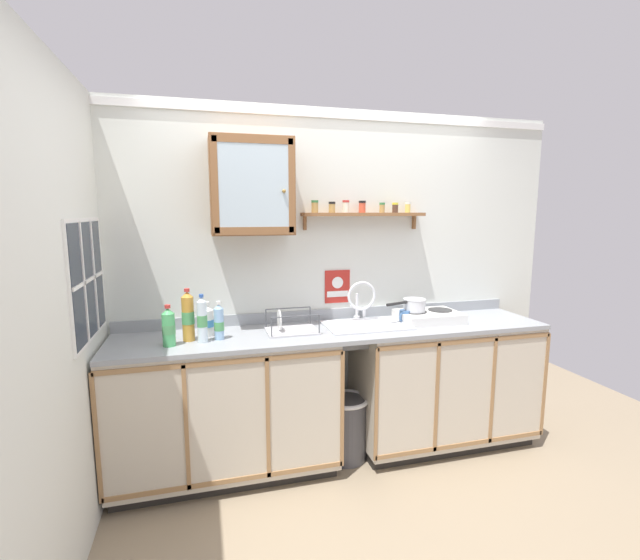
{
  "coord_description": "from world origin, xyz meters",
  "views": [
    {
      "loc": [
        -0.89,
        -2.55,
        1.76
      ],
      "look_at": [
        -0.1,
        0.39,
        1.29
      ],
      "focal_mm": 24.72,
      "sensor_mm": 36.0,
      "label": 1
    }
  ],
  "objects": [
    {
      "name": "floor",
      "position": [
        0.0,
        0.0,
        0.0
      ],
      "size": [
        6.04,
        6.04,
        0.0
      ],
      "primitive_type": "plane",
      "color": "gray",
      "rests_on": "ground"
    },
    {
      "name": "countertop",
      "position": [
        0.0,
        0.27,
        0.94
      ],
      "size": [
        3.0,
        0.61,
        0.03
      ],
      "primitive_type": "cube",
      "color": "gray",
      "rests_on": "lower_cabinet_run"
    },
    {
      "name": "sink",
      "position": [
        0.22,
        0.31,
        0.95
      ],
      "size": [
        0.59,
        0.43,
        0.42
      ],
      "color": "silver",
      "rests_on": "countertop"
    },
    {
      "name": "backsplash",
      "position": [
        0.0,
        0.55,
        1.0
      ],
      "size": [
        3.0,
        0.02,
        0.08
      ],
      "primitive_type": "cube",
      "color": "gray",
      "rests_on": "countertop"
    },
    {
      "name": "dish_rack",
      "position": [
        -0.33,
        0.29,
        0.98
      ],
      "size": [
        0.34,
        0.27,
        0.16
      ],
      "color": "#B2B2B7",
      "rests_on": "countertop"
    },
    {
      "name": "bottle_juice_amber_1",
      "position": [
        -0.99,
        0.25,
        1.11
      ],
      "size": [
        0.08,
        0.08,
        0.33
      ],
      "color": "gold",
      "rests_on": "countertop"
    },
    {
      "name": "bottle_water_clear_3",
      "position": [
        -0.91,
        0.19,
        1.1
      ],
      "size": [
        0.06,
        0.06,
        0.3
      ],
      "color": "silver",
      "rests_on": "countertop"
    },
    {
      "name": "window",
      "position": [
        -1.52,
        0.12,
        1.39
      ],
      "size": [
        0.03,
        0.72,
        0.68
      ],
      "color": "#262D38"
    },
    {
      "name": "warning_sign",
      "position": [
        0.08,
        0.56,
        1.2
      ],
      "size": [
        0.19,
        0.01,
        0.25
      ],
      "color": "#B2261E"
    },
    {
      "name": "saucepan",
      "position": [
        0.6,
        0.33,
        1.08
      ],
      "size": [
        0.34,
        0.17,
        0.09
      ],
      "color": "silver",
      "rests_on": "hot_plate_stove"
    },
    {
      "name": "bottle_soda_green_4",
      "position": [
        -1.1,
        0.17,
        1.07
      ],
      "size": [
        0.08,
        0.08,
        0.25
      ],
      "color": "#4CB266",
      "rests_on": "countertop"
    },
    {
      "name": "back_wall",
      "position": [
        0.0,
        0.59,
        1.25
      ],
      "size": [
        3.64,
        0.07,
        2.49
      ],
      "color": "silver",
      "rests_on": "ground"
    },
    {
      "name": "trash_bin",
      "position": [
        0.06,
        0.24,
        0.24
      ],
      "size": [
        0.32,
        0.32,
        0.46
      ],
      "color": "#4C4C51",
      "rests_on": "ground"
    },
    {
      "name": "lower_cabinet_run",
      "position": [
        -0.78,
        0.28,
        0.47
      ],
      "size": [
        1.46,
        0.59,
        0.93
      ],
      "color": "black",
      "rests_on": "ground"
    },
    {
      "name": "spice_shelf",
      "position": [
        0.25,
        0.49,
        1.75
      ],
      "size": [
        0.92,
        0.14,
        0.21
      ],
      "color": "brown"
    },
    {
      "name": "side_wall_left",
      "position": [
        -1.55,
        -0.32,
        1.24
      ],
      "size": [
        0.05,
        3.36,
        2.49
      ],
      "primitive_type": "cube",
      "color": "silver",
      "rests_on": "ground"
    },
    {
      "name": "bottle_water_blue_2",
      "position": [
        -0.8,
        0.23,
        1.07
      ],
      "size": [
        0.06,
        0.06,
        0.25
      ],
      "color": "#8CB7E0",
      "rests_on": "countertop"
    },
    {
      "name": "wall_cabinet",
      "position": [
        -0.56,
        0.42,
        1.92
      ],
      "size": [
        0.54,
        0.31,
        0.63
      ],
      "color": "brown"
    },
    {
      "name": "lower_cabinet_run_right",
      "position": [
        0.84,
        0.28,
        0.47
      ],
      "size": [
        1.35,
        0.59,
        0.93
      ],
      "color": "black",
      "rests_on": "ground"
    },
    {
      "name": "bottle_opaque_white_0",
      "position": [
        -0.87,
        0.34,
        1.06
      ],
      "size": [
        0.08,
        0.08,
        0.22
      ],
      "color": "white",
      "rests_on": "countertop"
    },
    {
      "name": "hot_plate_stove",
      "position": [
        0.71,
        0.3,
        0.99
      ],
      "size": [
        0.44,
        0.34,
        0.08
      ],
      "color": "silver",
      "rests_on": "countertop"
    },
    {
      "name": "mug",
      "position": [
        0.52,
        0.31,
        1.0
      ],
      "size": [
        0.11,
        0.1,
        0.09
      ],
      "color": "#3F6699",
      "rests_on": "countertop"
    }
  ]
}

